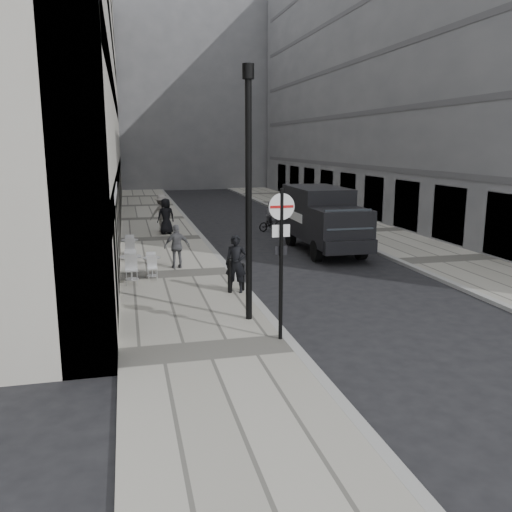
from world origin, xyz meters
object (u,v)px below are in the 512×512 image
(panel_van, at_px, (323,216))
(walking_man, at_px, (236,264))
(sign_post, at_px, (281,245))
(cyclist, at_px, (271,219))
(lamppost, at_px, (249,183))

(panel_van, bearing_deg, walking_man, -129.01)
(sign_post, xyz_separation_m, panel_van, (5.00, 10.63, -0.85))
(panel_van, bearing_deg, sign_post, -114.49)
(sign_post, distance_m, cyclist, 17.34)
(walking_man, bearing_deg, lamppost, -75.19)
(walking_man, relative_size, lamppost, 0.28)
(cyclist, bearing_deg, walking_man, -128.49)
(lamppost, bearing_deg, panel_van, 58.91)
(panel_van, distance_m, cyclist, 6.20)
(cyclist, bearing_deg, lamppost, -125.83)
(panel_van, xyz_separation_m, cyclist, (-0.73, 6.09, -0.94))
(walking_man, bearing_deg, sign_post, -68.40)
(sign_post, xyz_separation_m, cyclist, (4.27, 16.72, -1.79))
(walking_man, height_order, panel_van, panel_van)
(walking_man, bearing_deg, cyclist, 89.08)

